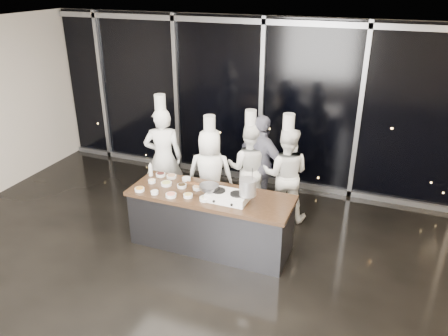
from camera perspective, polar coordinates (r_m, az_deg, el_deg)
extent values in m
plane|color=black|center=(6.27, -5.00, -14.28)|extent=(9.00, 9.00, 0.00)
cube|color=beige|center=(8.49, 5.11, 8.46)|extent=(9.00, 0.02, 3.20)
cube|color=silver|center=(4.96, -6.37, 16.06)|extent=(9.00, 7.00, 0.02)
cube|color=black|center=(8.44, 4.99, 8.36)|extent=(8.90, 0.04, 3.18)
cube|color=gray|center=(8.11, 5.28, 18.51)|extent=(8.90, 0.08, 0.10)
cube|color=gray|center=(8.94, 4.54, -1.33)|extent=(8.90, 0.08, 0.10)
cube|color=gray|center=(9.99, -15.59, 10.07)|extent=(0.08, 0.08, 3.20)
cube|color=gray|center=(9.05, -6.22, 9.39)|extent=(0.08, 0.08, 3.20)
cube|color=gray|center=(8.39, 4.89, 8.27)|extent=(0.08, 0.08, 3.20)
cube|color=gray|center=(8.09, 17.26, 6.65)|extent=(0.08, 0.08, 3.20)
cube|color=#37373C|center=(6.70, -1.73, -7.03)|extent=(2.40, 0.80, 0.84)
cube|color=#422A1C|center=(6.47, -1.78, -3.62)|extent=(2.46, 0.86, 0.06)
cube|color=white|center=(6.25, 0.48, -3.75)|extent=(0.59, 0.37, 0.12)
cylinder|color=black|center=(6.27, -0.74, -2.95)|extent=(0.20, 0.20, 0.02)
cylinder|color=black|center=(6.17, 1.72, -3.41)|extent=(0.20, 0.20, 0.02)
cylinder|color=black|center=(6.15, -1.34, -4.37)|extent=(0.04, 0.02, 0.04)
cylinder|color=black|center=(6.06, 1.00, -4.83)|extent=(0.04, 0.02, 0.04)
cylinder|color=slate|center=(6.30, -1.97, -2.45)|extent=(0.29, 0.29, 0.05)
cube|color=#4C2B14|center=(6.40, -4.02, -1.99)|extent=(0.21, 0.03, 0.02)
cylinder|color=#B9B9BB|center=(6.08, 3.13, -2.52)|extent=(0.24, 0.24, 0.24)
cylinder|color=silver|center=(6.65, -10.97, -2.77)|extent=(0.15, 0.15, 0.04)
cylinder|color=#C58120|center=(6.65, -10.98, -2.65)|extent=(0.12, 0.12, 0.01)
cylinder|color=silver|center=(6.88, -9.39, -1.72)|extent=(0.12, 0.12, 0.04)
cylinder|color=beige|center=(6.87, -9.40, -1.59)|extent=(0.09, 0.09, 0.01)
cylinder|color=silver|center=(7.08, -8.28, -0.86)|extent=(0.15, 0.15, 0.04)
cylinder|color=black|center=(7.07, -8.29, -0.74)|extent=(0.12, 0.12, 0.01)
cylinder|color=silver|center=(6.53, -9.06, -3.16)|extent=(0.11, 0.11, 0.04)
cylinder|color=beige|center=(6.52, -9.07, -3.03)|extent=(0.09, 0.09, 0.01)
cylinder|color=silver|center=(6.76, -7.54, -2.05)|extent=(0.17, 0.17, 0.04)
cylinder|color=#A9AD56|center=(6.76, -7.54, -1.93)|extent=(0.14, 0.14, 0.01)
cylinder|color=silver|center=(6.99, -6.88, -1.11)|extent=(0.15, 0.15, 0.04)
cylinder|color=#976A4B|center=(6.98, -6.89, -0.99)|extent=(0.13, 0.13, 0.01)
cylinder|color=silver|center=(6.42, -6.94, -3.55)|extent=(0.16, 0.16, 0.04)
cylinder|color=#CE6F55|center=(6.41, -6.95, -3.42)|extent=(0.13, 0.13, 0.01)
cylinder|color=silver|center=(6.67, -5.53, -2.34)|extent=(0.14, 0.14, 0.04)
cylinder|color=black|center=(6.66, -5.53, -2.21)|extent=(0.12, 0.12, 0.01)
cylinder|color=silver|center=(6.89, -4.93, -1.43)|extent=(0.14, 0.14, 0.04)
cylinder|color=beige|center=(6.88, -4.94, -1.31)|extent=(0.11, 0.11, 0.01)
cylinder|color=silver|center=(6.38, -4.71, -3.62)|extent=(0.14, 0.14, 0.04)
cylinder|color=#B39647|center=(6.37, -4.71, -3.48)|extent=(0.11, 0.11, 0.01)
cylinder|color=silver|center=(6.59, -3.53, -2.61)|extent=(0.13, 0.13, 0.04)
cylinder|color=tan|center=(6.58, -3.53, -2.49)|extent=(0.11, 0.11, 0.01)
cylinder|color=silver|center=(6.28, -2.49, -4.04)|extent=(0.16, 0.16, 0.04)
cylinder|color=#FFFECA|center=(6.27, -2.49, -3.91)|extent=(0.14, 0.14, 0.01)
cylinder|color=white|center=(7.09, -9.56, -0.35)|extent=(0.06, 0.06, 0.17)
cone|color=white|center=(7.04, -9.63, 0.51)|extent=(0.05, 0.05, 0.06)
imported|color=white|center=(7.74, -7.91, 1.30)|extent=(0.78, 0.67, 1.82)
cylinder|color=silver|center=(7.41, -8.36, 8.51)|extent=(0.25, 0.25, 0.26)
imported|color=white|center=(7.31, -1.82, -0.86)|extent=(0.89, 0.70, 1.59)
cylinder|color=silver|center=(6.97, -1.91, 5.83)|extent=(0.24, 0.24, 0.26)
imported|color=white|center=(7.53, 3.34, -0.02)|extent=(0.86, 0.71, 1.61)
cylinder|color=silver|center=(7.21, 3.51, 6.57)|extent=(0.21, 0.21, 0.26)
imported|color=#121333|center=(7.49, 4.85, 0.39)|extent=(1.11, 0.81, 1.76)
imported|color=white|center=(7.34, 8.03, -0.82)|extent=(0.88, 0.73, 1.63)
cylinder|color=silver|center=(7.01, 8.46, 5.99)|extent=(0.22, 0.22, 0.26)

